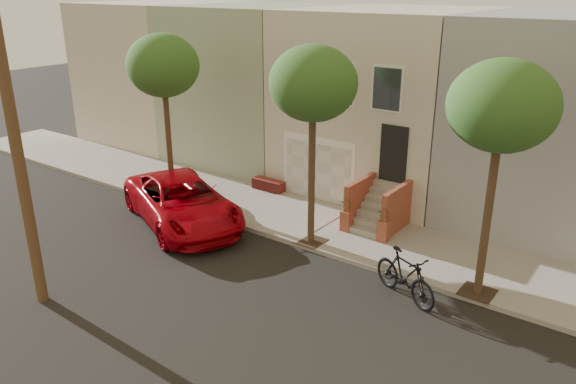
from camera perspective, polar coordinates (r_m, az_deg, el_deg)
The scene contains 9 objects.
ground at distance 16.43m, azimuth -8.40°, elevation -9.26°, with size 90.00×90.00×0.00m, color black.
sidewalk at distance 20.11m, azimuth 2.25°, elevation -3.03°, with size 40.00×3.70×0.15m, color gray.
house_row at distance 23.94m, azimuth 10.34°, elevation 9.45°, with size 33.10×11.70×7.00m.
tree_left at distance 21.18m, azimuth -12.57°, elevation 12.31°, with size 2.70×2.57×6.30m.
tree_mid at distance 16.92m, azimuth 2.55°, elevation 10.81°, with size 2.70×2.57×6.30m.
tree_right at distance 14.66m, azimuth 20.90°, elevation 8.00°, with size 2.70×2.57×6.30m.
utility_pole at distance 7.72m, azimuth 16.57°, elevation -2.53°, with size 23.60×1.22×10.00m.
pickup_truck at distance 20.16m, azimuth -10.70°, elevation -0.98°, with size 2.78×6.04×1.68m, color #A6010D.
motorcycle at distance 15.61m, azimuth 11.78°, elevation -8.31°, with size 0.65×2.29×1.38m, color black.
Camera 1 is at (10.24, -9.99, 8.09)m, focal length 35.04 mm.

